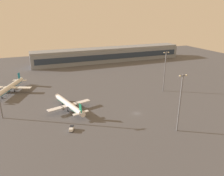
# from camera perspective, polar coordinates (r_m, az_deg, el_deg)

# --- Properties ---
(ground_plane) EXTENTS (416.00, 416.00, 0.00)m
(ground_plane) POSITION_cam_1_polar(r_m,az_deg,el_deg) (130.78, 6.50, -6.64)
(ground_plane) COLOR #4C4C51
(terminal_building) EXTENTS (179.45, 22.40, 16.40)m
(terminal_building) POSITION_cam_1_polar(r_m,az_deg,el_deg) (263.98, -0.79, 8.77)
(terminal_building) COLOR gray
(terminal_building) RESTS_ON ground
(airplane_near_gate) EXTENTS (27.49, 35.02, 9.12)m
(airplane_near_gate) POSITION_cam_1_polar(r_m,az_deg,el_deg) (135.55, -11.19, -4.32)
(airplane_near_gate) COLOR white
(airplane_near_gate) RESTS_ON ground
(airplane_mid_apron) EXTENTS (30.61, 38.74, 10.52)m
(airplane_mid_apron) POSITION_cam_1_polar(r_m,az_deg,el_deg) (177.97, -25.27, 0.13)
(airplane_mid_apron) COLOR silver
(airplane_mid_apron) RESTS_ON ground
(baggage_tractor) EXTENTS (3.49, 4.58, 2.25)m
(baggage_tractor) POSITION_cam_1_polar(r_m,az_deg,el_deg) (113.94, -10.56, -10.40)
(baggage_tractor) COLOR white
(baggage_tractor) RESTS_ON ground
(apron_light_east) EXTENTS (4.80, 0.90, 29.96)m
(apron_light_east) POSITION_cam_1_polar(r_m,az_deg,el_deg) (165.22, 13.72, 4.77)
(apron_light_east) COLOR slate
(apron_light_east) RESTS_ON ground
(apron_light_central) EXTENTS (4.80, 0.90, 29.75)m
(apron_light_central) POSITION_cam_1_polar(r_m,az_deg,el_deg) (110.05, 17.47, -3.09)
(apron_light_central) COLOR slate
(apron_light_central) RESTS_ON ground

